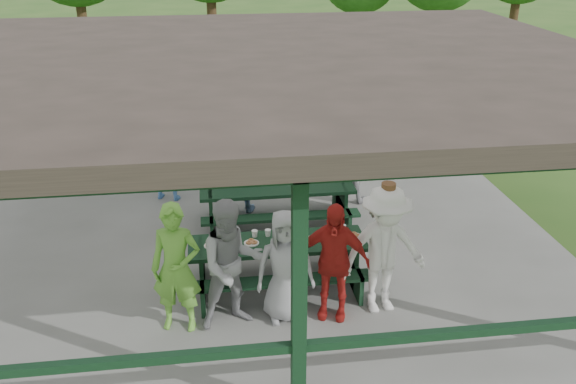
{
  "coord_description": "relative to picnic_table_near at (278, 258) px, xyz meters",
  "views": [
    {
      "loc": [
        -0.81,
        -8.96,
        5.11
      ],
      "look_at": [
        0.36,
        -0.3,
        1.23
      ],
      "focal_mm": 38.0,
      "sensor_mm": 36.0,
      "label": 1
    }
  ],
  "objects": [
    {
      "name": "farm_trailer",
      "position": [
        -2.62,
        8.03,
        0.09
      ],
      "size": [
        3.86,
        2.01,
        1.34
      ],
      "rotation": [
        0.0,
        0.0,
        -0.14
      ],
      "color": "navy",
      "rests_on": "ground"
    },
    {
      "name": "picnic_table_near",
      "position": [
        0.0,
        0.0,
        0.0
      ],
      "size": [
        2.59,
        1.39,
        0.75
      ],
      "color": "black",
      "rests_on": "concrete_slab"
    },
    {
      "name": "spectator_blue",
      "position": [
        -1.78,
        3.43,
        0.45
      ],
      "size": [
        0.78,
        0.64,
        1.86
      ],
      "primitive_type": "imported",
      "rotation": [
        0.0,
        0.0,
        2.82
      ],
      "color": "#3E69A2",
      "rests_on": "concrete_slab"
    },
    {
      "name": "table_setting",
      "position": [
        0.08,
        0.04,
        0.31
      ],
      "size": [
        2.33,
        0.45,
        0.1
      ],
      "color": "white",
      "rests_on": "picnic_table_near"
    },
    {
      "name": "picnic_table_far",
      "position": [
        0.23,
        2.0,
        0.0
      ],
      "size": [
        2.71,
        1.39,
        0.75
      ],
      "color": "black",
      "rests_on": "concrete_slab"
    },
    {
      "name": "pavilion_structure",
      "position": [
        -0.08,
        1.2,
        2.59
      ],
      "size": [
        10.6,
        8.6,
        3.24
      ],
      "color": "black",
      "rests_on": "concrete_slab"
    },
    {
      "name": "spectator_lblue",
      "position": [
        -0.42,
        2.71,
        0.32
      ],
      "size": [
        1.51,
        0.6,
        1.59
      ],
      "primitive_type": "imported",
      "rotation": [
        0.0,
        0.0,
        3.05
      ],
      "color": "#89AED4",
      "rests_on": "concrete_slab"
    },
    {
      "name": "pickup_truck",
      "position": [
        1.35,
        10.41,
        0.19
      ],
      "size": [
        5.58,
        2.67,
        1.53
      ],
      "primitive_type": "imported",
      "rotation": [
        0.0,
        0.0,
        1.55
      ],
      "color": "silver",
      "rests_on": "ground"
    },
    {
      "name": "contestant_red",
      "position": [
        0.65,
        -0.82,
        0.37
      ],
      "size": [
        1.07,
        0.7,
        1.7
      ],
      "primitive_type": "imported",
      "rotation": [
        0.0,
        0.0,
        -0.32
      ],
      "color": "#AA1E1A",
      "rests_on": "concrete_slab"
    },
    {
      "name": "contestant_grey_left",
      "position": [
        -0.7,
        -0.84,
        0.44
      ],
      "size": [
        1.01,
        0.87,
        1.82
      ],
      "primitive_type": "imported",
      "rotation": [
        0.0,
        0.0,
        0.22
      ],
      "color": "gray",
      "rests_on": "concrete_slab"
    },
    {
      "name": "contestant_grey_mid",
      "position": [
        0.01,
        -0.79,
        0.33
      ],
      "size": [
        0.79,
        0.52,
        1.61
      ],
      "primitive_type": "imported",
      "rotation": [
        0.0,
        0.0,
        0.02
      ],
      "color": "gray",
      "rests_on": "concrete_slab"
    },
    {
      "name": "spectator_grey",
      "position": [
        1.7,
        2.9,
        0.34
      ],
      "size": [
        0.93,
        0.81,
        1.62
      ],
      "primitive_type": "imported",
      "rotation": [
        0.0,
        0.0,
        2.86
      ],
      "color": "#9A9A9D",
      "rests_on": "concrete_slab"
    },
    {
      "name": "ground",
      "position": [
        -0.08,
        1.2,
        -0.57
      ],
      "size": [
        90.0,
        90.0,
        0.0
      ],
      "primitive_type": "plane",
      "color": "#284E18",
      "rests_on": "ground"
    },
    {
      "name": "concrete_slab",
      "position": [
        -0.08,
        1.2,
        -0.52
      ],
      "size": [
        10.0,
        8.0,
        0.1
      ],
      "primitive_type": "cube",
      "color": "slate",
      "rests_on": "ground"
    },
    {
      "name": "contestant_white_fedora",
      "position": [
        1.36,
        -0.77,
        0.46
      ],
      "size": [
        1.28,
        0.83,
        1.93
      ],
      "rotation": [
        0.0,
        0.0,
        0.12
      ],
      "color": "silver",
      "rests_on": "concrete_slab"
    },
    {
      "name": "contestant_green",
      "position": [
        -1.42,
        -0.82,
        0.43
      ],
      "size": [
        0.73,
        0.55,
        1.81
      ],
      "primitive_type": "imported",
      "rotation": [
        0.0,
        0.0,
        -0.2
      ],
      "color": "#61A735",
      "rests_on": "concrete_slab"
    }
  ]
}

